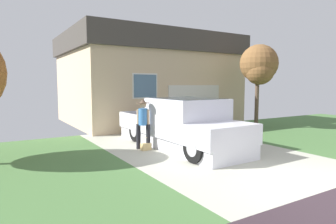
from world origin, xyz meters
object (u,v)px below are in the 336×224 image
(pickup_truck, at_px, (185,126))
(house_with_garage, at_px, (147,79))
(front_yard_tree, at_px, (259,66))
(wheeled_trash_bin, at_px, (220,116))
(person_with_hat, at_px, (143,121))
(handbag, at_px, (146,146))

(pickup_truck, bearing_deg, house_with_garage, -108.94)
(front_yard_tree, xyz_separation_m, wheeled_trash_bin, (-1.51, 0.98, -2.42))
(front_yard_tree, bearing_deg, house_with_garage, 120.67)
(person_with_hat, bearing_deg, house_with_garage, 107.89)
(house_with_garage, height_order, wheeled_trash_bin, house_with_garage)
(person_with_hat, height_order, front_yard_tree, front_yard_tree)
(handbag, distance_m, front_yard_tree, 7.45)
(pickup_truck, xyz_separation_m, front_yard_tree, (5.49, 1.82, 2.23))
(pickup_truck, bearing_deg, wheeled_trash_bin, -146.23)
(person_with_hat, height_order, wheeled_trash_bin, person_with_hat)
(house_with_garage, xyz_separation_m, front_yard_tree, (3.21, -5.40, 0.58))
(house_with_garage, bearing_deg, handbag, -117.45)
(handbag, bearing_deg, house_with_garage, 62.55)
(pickup_truck, xyz_separation_m, house_with_garage, (2.29, 7.23, 1.66))
(front_yard_tree, bearing_deg, handbag, -168.35)
(handbag, relative_size, front_yard_tree, 0.10)
(person_with_hat, distance_m, handbag, 0.83)
(pickup_truck, relative_size, person_with_hat, 3.42)
(handbag, distance_m, house_with_garage, 7.99)
(pickup_truck, distance_m, handbag, 1.46)
(handbag, height_order, wheeled_trash_bin, wheeled_trash_bin)
(pickup_truck, distance_m, wheeled_trash_bin, 4.88)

